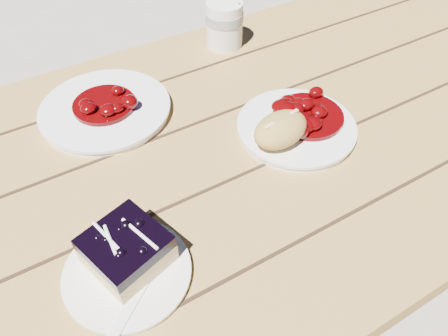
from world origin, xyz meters
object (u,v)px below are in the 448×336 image
main_plate (296,128)px  blueberry_cake (126,249)px  bread_roll (280,130)px  dessert_plate (128,273)px  picnic_table (201,211)px  coffee_cup (225,24)px  second_plate (106,110)px

main_plate → blueberry_cake: size_ratio=1.75×
bread_roll → dessert_plate: size_ratio=0.62×
picnic_table → coffee_cup: size_ratio=19.20×
main_plate → second_plate: 0.38m
picnic_table → second_plate: bearing=116.5°
dessert_plate → blueberry_cake: 0.04m
dessert_plate → second_plate: (0.10, 0.36, 0.00)m
dessert_plate → second_plate: size_ratio=0.70×
dessert_plate → coffee_cup: coffee_cup is taller
bread_roll → second_plate: size_ratio=0.44×
blueberry_cake → second_plate: bearing=58.7°
picnic_table → dessert_plate: size_ratio=11.39×
picnic_table → blueberry_cake: blueberry_cake is taller
picnic_table → main_plate: size_ratio=9.13×
picnic_table → coffee_cup: 0.44m
main_plate → coffee_cup: coffee_cup is taller
picnic_table → coffee_cup: (0.24, 0.30, 0.21)m
coffee_cup → second_plate: size_ratio=0.42×
dessert_plate → blueberry_cake: blueberry_cake is taller
main_plate → coffee_cup: (0.04, 0.34, 0.04)m
blueberry_cake → coffee_cup: 0.62m
dessert_plate → blueberry_cake: size_ratio=1.40×
blueberry_cake → second_plate: (0.09, 0.34, -0.03)m
bread_roll → coffee_cup: size_ratio=1.05×
picnic_table → main_plate: 0.26m
main_plate → dessert_plate: main_plate is taller
dessert_plate → picnic_table: bearing=39.1°
bread_roll → coffee_cup: coffee_cup is taller
bread_roll → blueberry_cake: size_ratio=0.87×
bread_roll → second_plate: bread_roll is taller
blueberry_cake → second_plate: blueberry_cake is taller
dessert_plate → second_plate: second_plate is taller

